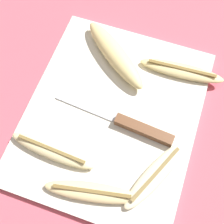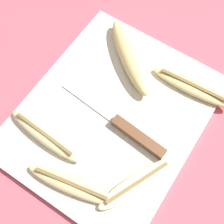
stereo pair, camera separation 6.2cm
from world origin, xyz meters
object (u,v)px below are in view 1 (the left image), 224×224
banana_soft_right (52,151)px  banana_mellow_near (92,192)px  knife (134,126)px  banana_spotted_left (181,71)px  banana_bright_far (155,175)px  banana_golden_short (115,54)px

banana_soft_right → banana_mellow_near: bearing=-115.8°
knife → banana_spotted_left: bearing=-15.9°
banana_bright_far → banana_soft_right: (-0.02, 0.20, 0.00)m
banana_golden_short → banana_soft_right: 0.24m
banana_spotted_left → banana_bright_far: bearing=-178.0°
knife → banana_mellow_near: size_ratio=1.42×
banana_mellow_near → banana_spotted_left: 0.31m
banana_mellow_near → banana_spotted_left: bearing=-16.8°
banana_golden_short → banana_spotted_left: banana_golden_short is taller
banana_spotted_left → banana_bright_far: same height
knife → banana_soft_right: size_ratio=1.46×
banana_mellow_near → banana_golden_short: bearing=10.7°
banana_golden_short → banana_mellow_near: bearing=-169.3°
banana_soft_right → banana_bright_far: bearing=-84.4°
banana_golden_short → banana_spotted_left: size_ratio=1.01×
banana_mellow_near → banana_golden_short: 0.29m
banana_golden_short → banana_bright_far: bearing=-145.2°
banana_mellow_near → banana_bright_far: same height
knife → banana_soft_right: (-0.10, 0.13, 0.00)m
banana_bright_far → banana_soft_right: banana_soft_right is taller
knife → banana_mellow_near: bearing=172.5°
banana_spotted_left → banana_soft_right: (-0.25, 0.19, 0.00)m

